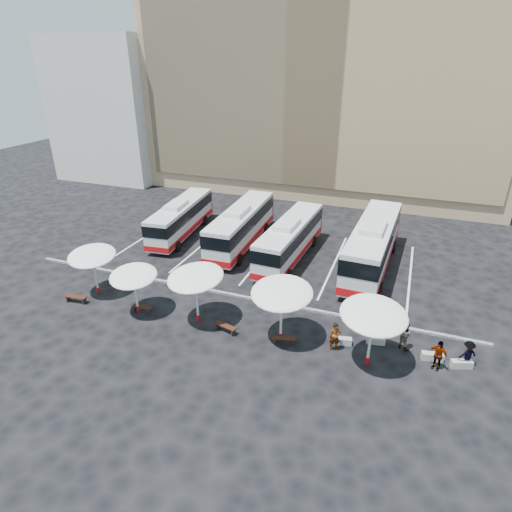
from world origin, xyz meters
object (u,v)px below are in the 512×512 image
(sunshade_0, at_px, (92,256))
(wood_bench_3, at_px, (284,339))
(bus_3, at_px, (373,244))
(passenger_0, at_px, (335,337))
(bus_0, at_px, (181,217))
(sunshade_1, at_px, (133,276))
(wood_bench_1, at_px, (142,308))
(sunshade_4, at_px, (374,315))
(conc_bench_3, at_px, (462,364))
(conc_bench_2, at_px, (432,357))
(conc_bench_0, at_px, (342,341))
(passenger_2, at_px, (438,355))
(bus_1, at_px, (241,225))
(wood_bench_2, at_px, (225,327))
(passenger_1, at_px, (405,336))
(wood_bench_0, at_px, (76,298))
(sunshade_2, at_px, (195,278))
(conc_bench_1, at_px, (376,341))
(bus_2, at_px, (290,238))
(sunshade_3, at_px, (282,293))
(passenger_3, at_px, (467,354))

(sunshade_0, xyz_separation_m, wood_bench_3, (14.52, -1.16, -2.60))
(bus_3, xyz_separation_m, passenger_0, (-0.69, -11.71, -1.20))
(bus_0, distance_m, wood_bench_3, 19.32)
(sunshade_1, xyz_separation_m, wood_bench_3, (10.26, 0.06, -2.40))
(wood_bench_1, distance_m, wood_bench_3, 9.97)
(bus_3, relative_size, passenger_0, 7.22)
(sunshade_4, distance_m, conc_bench_3, 5.97)
(bus_3, relative_size, conc_bench_2, 11.01)
(wood_bench_3, height_order, passenger_0, passenger_0)
(conc_bench_0, height_order, passenger_2, passenger_2)
(bus_1, bearing_deg, passenger_2, -37.94)
(wood_bench_2, relative_size, passenger_1, 0.91)
(sunshade_0, bearing_deg, bus_1, 60.35)
(wood_bench_2, relative_size, conc_bench_2, 1.34)
(passenger_1, bearing_deg, conc_bench_3, -161.56)
(wood_bench_0, xyz_separation_m, passenger_0, (17.94, 1.00, 0.54))
(wood_bench_2, xyz_separation_m, conc_bench_3, (13.65, 1.48, -0.14))
(passenger_2, bearing_deg, bus_3, 138.34)
(wood_bench_1, relative_size, passenger_2, 0.80)
(bus_3, relative_size, sunshade_2, 2.81)
(sunshade_2, height_order, conc_bench_1, sunshade_2)
(bus_3, xyz_separation_m, conc_bench_2, (4.72, -10.69, -1.88))
(wood_bench_3, height_order, conc_bench_0, wood_bench_3)
(conc_bench_1, bearing_deg, bus_2, 130.45)
(passenger_0, bearing_deg, sunshade_4, -36.17)
(wood_bench_0, height_order, conc_bench_1, wood_bench_0)
(conc_bench_0, bearing_deg, sunshade_3, -167.21)
(conc_bench_2, bearing_deg, sunshade_2, -175.74)
(conc_bench_0, bearing_deg, sunshade_4, -38.04)
(sunshade_4, relative_size, passenger_3, 2.89)
(wood_bench_3, height_order, passenger_1, passenger_1)
(bus_0, distance_m, bus_2, 11.25)
(sunshade_0, height_order, conc_bench_3, sunshade_0)
(wood_bench_1, height_order, conc_bench_1, wood_bench_1)
(sunshade_0, xyz_separation_m, sunshade_3, (14.17, -0.78, 0.31))
(conc_bench_1, bearing_deg, passenger_3, -4.13)
(conc_bench_2, bearing_deg, conc_bench_3, -4.23)
(sunshade_0, relative_size, wood_bench_3, 2.98)
(conc_bench_1, bearing_deg, wood_bench_3, -159.26)
(sunshade_0, height_order, sunshade_1, sunshade_0)
(conc_bench_1, relative_size, passenger_0, 0.60)
(conc_bench_3, bearing_deg, passenger_1, 168.50)
(bus_0, height_order, passenger_3, bus_0)
(sunshade_1, bearing_deg, sunshade_3, 2.59)
(bus_0, distance_m, sunshade_0, 11.92)
(passenger_1, bearing_deg, wood_bench_2, 41.35)
(bus_3, height_order, passenger_0, bus_3)
(conc_bench_3, bearing_deg, sunshade_1, -175.88)
(wood_bench_0, relative_size, conc_bench_1, 1.48)
(conc_bench_3, bearing_deg, sunshade_3, -174.39)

